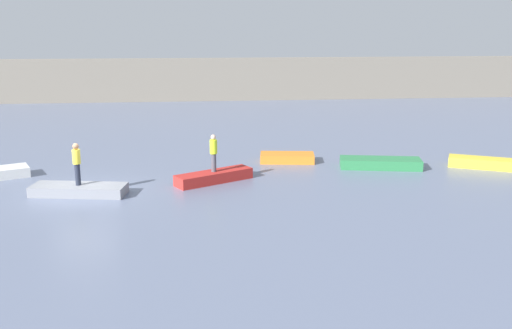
{
  "coord_description": "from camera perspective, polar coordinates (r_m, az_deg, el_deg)",
  "views": [
    {
      "loc": [
        4.78,
        -23.6,
        6.92
      ],
      "look_at": [
        7.34,
        1.29,
        0.73
      ],
      "focal_mm": 40.87,
      "sensor_mm": 36.0,
      "label": 1
    }
  ],
  "objects": [
    {
      "name": "person_hiviz_shirt",
      "position": [
        25.43,
        -4.18,
        1.31
      ],
      "size": [
        0.32,
        0.32,
        1.66
      ],
      "color": "#4C4C56",
      "rests_on": "rowboat_red"
    },
    {
      "name": "ground_plane",
      "position": [
        25.05,
        -16.64,
        -2.74
      ],
      "size": [
        120.0,
        120.0,
        0.0
      ],
      "primitive_type": "plane",
      "color": "slate"
    },
    {
      "name": "embankment_wall",
      "position": [
        52.52,
        -11.17,
        8.11
      ],
      "size": [
        80.0,
        1.2,
        3.71
      ],
      "primitive_type": "cube",
      "color": "gray",
      "rests_on": "ground_plane"
    },
    {
      "name": "rowboat_green",
      "position": [
        28.73,
        12.08,
        0.13
      ],
      "size": [
        4.0,
        1.94,
        0.47
      ],
      "primitive_type": "cube",
      "rotation": [
        0.0,
        0.0,
        -0.19
      ],
      "color": "#2D7F47",
      "rests_on": "ground_plane"
    },
    {
      "name": "rowboat_red",
      "position": [
        25.71,
        -4.13,
        -1.21
      ],
      "size": [
        3.54,
        2.52,
        0.48
      ],
      "primitive_type": "cube",
      "rotation": [
        0.0,
        0.0,
        0.51
      ],
      "color": "red",
      "rests_on": "ground_plane"
    },
    {
      "name": "person_yellow_shirt",
      "position": [
        24.57,
        -17.14,
        0.27
      ],
      "size": [
        0.32,
        0.32,
        1.74
      ],
      "color": "#232838",
      "rests_on": "rowboat_grey"
    },
    {
      "name": "rowboat_yellow",
      "position": [
        30.18,
        21.09,
        0.17
      ],
      "size": [
        3.05,
        2.16,
        0.48
      ],
      "primitive_type": "cube",
      "rotation": [
        0.0,
        0.0,
        -0.45
      ],
      "color": "gold",
      "rests_on": "ground_plane"
    },
    {
      "name": "rowboat_orange",
      "position": [
        29.35,
        3.06,
        0.67
      ],
      "size": [
        2.83,
        1.6,
        0.43
      ],
      "primitive_type": "cube",
      "rotation": [
        0.0,
        0.0,
        -0.14
      ],
      "color": "orange",
      "rests_on": "ground_plane"
    },
    {
      "name": "rowboat_grey",
      "position": [
        24.87,
        -16.95,
        -2.39
      ],
      "size": [
        3.98,
        1.87,
        0.41
      ],
      "primitive_type": "cube",
      "rotation": [
        0.0,
        0.0,
        -0.17
      ],
      "color": "gray",
      "rests_on": "ground_plane"
    }
  ]
}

